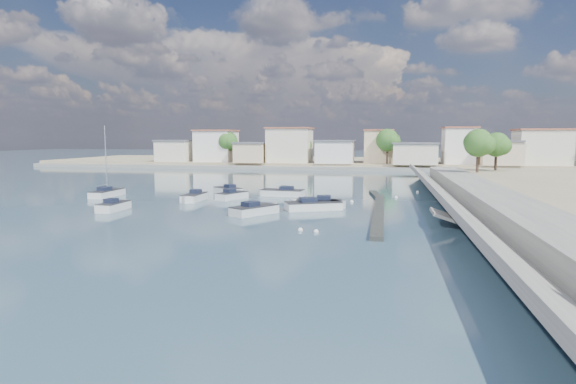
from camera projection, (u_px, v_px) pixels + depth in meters
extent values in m
plane|color=#2F4C5E|center=(337.00, 183.00, 77.41)|extent=(400.00, 400.00, 0.00)
cube|color=slate|center=(498.00, 203.00, 47.39)|extent=(5.00, 90.00, 1.80)
cube|color=slate|center=(452.00, 202.00, 48.25)|extent=(4.17, 90.00, 2.86)
cube|color=slate|center=(464.00, 222.00, 39.56)|extent=(5.31, 3.50, 1.94)
cube|color=black|center=(379.00, 212.00, 46.80)|extent=(1.00, 26.00, 0.35)
cube|color=black|center=(376.00, 195.00, 60.54)|extent=(2.00, 8.05, 0.30)
cube|color=gray|center=(356.00, 163.00, 127.99)|extent=(160.00, 40.00, 1.40)
cube|color=slate|center=(350.00, 169.00, 107.57)|extent=(160.00, 2.50, 0.80)
cube|color=beige|center=(176.00, 151.00, 120.64)|extent=(8.00, 8.00, 5.00)
cube|color=#595960|center=(176.00, 141.00, 120.34)|extent=(8.48, 8.48, 0.35)
cube|color=white|center=(216.00, 146.00, 120.50)|extent=(9.00, 9.00, 7.50)
cube|color=#99513D|center=(216.00, 131.00, 120.05)|extent=(9.54, 9.54, 0.35)
cube|color=beige|center=(252.00, 153.00, 115.79)|extent=(7.00, 8.00, 4.50)
cube|color=#595960|center=(252.00, 143.00, 115.52)|extent=(7.42, 8.48, 0.35)
cube|color=beige|center=(290.00, 146.00, 115.78)|extent=(10.00, 9.00, 8.00)
cube|color=#99513D|center=(290.00, 128.00, 115.31)|extent=(10.60, 9.54, 0.35)
cube|color=white|center=(335.00, 152.00, 112.83)|extent=(8.50, 8.50, 5.00)
cube|color=#595960|center=(335.00, 141.00, 112.53)|extent=(9.01, 9.01, 0.35)
cube|color=beige|center=(379.00, 147.00, 113.65)|extent=(6.50, 7.50, 7.50)
cube|color=#99513D|center=(379.00, 130.00, 113.21)|extent=(6.89, 7.95, 0.35)
cube|color=beige|center=(414.00, 154.00, 108.36)|extent=(9.50, 9.00, 4.50)
cube|color=#595960|center=(415.00, 143.00, 108.09)|extent=(10.07, 9.54, 0.35)
cube|color=white|center=(459.00, 146.00, 109.13)|extent=(7.00, 8.00, 8.00)
cube|color=#99513D|center=(460.00, 128.00, 108.66)|extent=(7.42, 8.48, 0.35)
cube|color=beige|center=(498.00, 153.00, 105.79)|extent=(8.00, 9.00, 5.00)
cube|color=#595960|center=(499.00, 141.00, 105.49)|extent=(8.48, 9.54, 0.35)
cube|color=beige|center=(541.00, 148.00, 104.87)|extent=(10.50, 8.50, 7.50)
cube|color=#99513D|center=(542.00, 130.00, 104.42)|extent=(11.13, 9.01, 0.35)
cylinder|color=#38281E|center=(228.00, 155.00, 117.03)|extent=(0.44, 0.44, 3.38)
sphere|color=#224A18|center=(228.00, 141.00, 116.65)|extent=(4.80, 4.80, 4.80)
sphere|color=#224A18|center=(231.00, 142.00, 115.91)|extent=(3.60, 3.60, 3.60)
sphere|color=#224A18|center=(225.00, 141.00, 117.22)|extent=(3.30, 3.30, 3.30)
cylinder|color=#38281E|center=(303.00, 156.00, 116.46)|extent=(0.44, 0.44, 2.93)
sphere|color=#224A18|center=(303.00, 144.00, 116.13)|extent=(4.16, 4.16, 4.16)
sphere|color=#224A18|center=(306.00, 145.00, 115.49)|extent=(3.12, 3.12, 3.12)
sphere|color=#224A18|center=(300.00, 144.00, 116.62)|extent=(2.86, 2.86, 2.86)
cylinder|color=#38281E|center=(387.00, 156.00, 108.61)|extent=(0.44, 0.44, 3.60)
sphere|color=#224A18|center=(387.00, 140.00, 108.21)|extent=(5.12, 5.12, 5.12)
sphere|color=#224A18|center=(392.00, 141.00, 107.43)|extent=(3.84, 3.84, 3.84)
sphere|color=#224A18|center=(384.00, 139.00, 108.82)|extent=(3.52, 3.52, 3.52)
cylinder|color=#38281E|center=(459.00, 157.00, 108.43)|extent=(0.44, 0.44, 3.15)
sphere|color=#224A18|center=(460.00, 143.00, 108.08)|extent=(4.48, 4.48, 4.48)
sphere|color=#224A18|center=(464.00, 144.00, 107.40)|extent=(3.36, 3.36, 3.36)
sphere|color=#224A18|center=(456.00, 142.00, 108.61)|extent=(3.08, 3.08, 3.08)
cylinder|color=#38281E|center=(537.00, 159.00, 104.36)|extent=(0.44, 0.44, 2.70)
sphere|color=#224A18|center=(538.00, 146.00, 104.06)|extent=(3.84, 3.84, 3.84)
sphere|color=#224A18|center=(542.00, 147.00, 103.47)|extent=(2.88, 2.88, 2.88)
sphere|color=#224A18|center=(534.00, 146.00, 104.51)|extent=(2.64, 2.64, 2.64)
cylinder|color=#38281E|center=(477.00, 163.00, 76.63)|extent=(0.44, 0.44, 3.15)
sphere|color=#224A18|center=(478.00, 143.00, 76.28)|extent=(4.48, 4.48, 4.48)
sphere|color=#224A18|center=(485.00, 144.00, 75.59)|extent=(3.36, 3.36, 3.36)
sphere|color=#224A18|center=(473.00, 142.00, 76.81)|extent=(3.08, 3.08, 3.08)
cylinder|color=#38281E|center=(496.00, 162.00, 81.71)|extent=(0.44, 0.44, 2.93)
sphere|color=#224A18|center=(496.00, 145.00, 81.38)|extent=(4.16, 4.16, 4.16)
sphere|color=#224A18|center=(502.00, 146.00, 80.74)|extent=(3.12, 3.12, 3.12)
sphere|color=#224A18|center=(492.00, 144.00, 81.87)|extent=(2.86, 2.86, 2.86)
cube|color=silver|center=(114.00, 208.00, 48.67)|extent=(1.63, 4.16, 1.00)
cube|color=silver|center=(123.00, 205.00, 50.41)|extent=(1.63, 1.63, 1.00)
cube|color=#262628|center=(113.00, 203.00, 48.62)|extent=(1.66, 4.16, 0.08)
cube|color=#171D30|center=(111.00, 201.00, 48.18)|extent=(1.01, 1.25, 0.48)
cube|color=silver|center=(254.00, 211.00, 46.28)|extent=(4.26, 5.11, 1.00)
cube|color=silver|center=(270.00, 209.00, 47.75)|extent=(1.64, 1.64, 1.00)
cube|color=#262628|center=(254.00, 206.00, 46.23)|extent=(4.30, 5.13, 0.08)
cube|color=#171D30|center=(251.00, 204.00, 45.85)|extent=(1.80, 1.87, 0.48)
cube|color=silver|center=(283.00, 194.00, 60.68)|extent=(5.53, 2.64, 1.00)
cube|color=silver|center=(266.00, 193.00, 61.39)|extent=(2.01, 2.01, 1.00)
cube|color=#262628|center=(283.00, 190.00, 60.62)|extent=(5.53, 2.68, 0.08)
cube|color=#171D30|center=(287.00, 188.00, 60.43)|extent=(1.74, 1.44, 0.48)
cube|color=silver|center=(319.00, 205.00, 50.67)|extent=(4.96, 2.39, 1.00)
cube|color=silver|center=(300.00, 204.00, 50.89)|extent=(1.95, 1.95, 1.00)
cube|color=#262628|center=(319.00, 200.00, 50.62)|extent=(4.96, 2.43, 0.08)
cube|color=#171D30|center=(324.00, 198.00, 50.54)|extent=(1.54, 1.34, 0.48)
cube|color=silver|center=(232.00, 197.00, 57.69)|extent=(3.20, 4.48, 1.00)
cube|color=silver|center=(242.00, 195.00, 59.14)|extent=(1.51, 1.51, 1.00)
cube|color=#262628|center=(232.00, 192.00, 57.63)|extent=(3.23, 4.50, 0.08)
cube|color=#171D30|center=(230.00, 191.00, 57.27)|extent=(1.44, 1.56, 0.48)
cube|color=silver|center=(228.00, 191.00, 63.20)|extent=(4.51, 3.95, 1.00)
cube|color=silver|center=(220.00, 190.00, 64.56)|extent=(1.40, 1.40, 1.00)
cube|color=#262628|center=(228.00, 188.00, 63.14)|extent=(4.53, 3.98, 0.08)
cube|color=#171D30|center=(230.00, 186.00, 62.80)|extent=(1.68, 1.63, 0.48)
cube|color=silver|center=(194.00, 198.00, 56.19)|extent=(1.71, 4.51, 1.00)
cube|color=silver|center=(188.00, 200.00, 54.30)|extent=(1.70, 1.70, 1.00)
cube|color=#262628|center=(194.00, 194.00, 56.14)|extent=(1.74, 4.51, 0.08)
cube|color=#171D30|center=(196.00, 191.00, 56.55)|extent=(1.06, 1.35, 0.48)
cube|color=silver|center=(313.00, 207.00, 49.17)|extent=(6.04, 4.38, 1.00)
cube|color=silver|center=(336.00, 206.00, 49.74)|extent=(2.00, 2.00, 1.00)
cube|color=#262628|center=(313.00, 202.00, 49.12)|extent=(6.06, 4.42, 0.08)
cube|color=#171D30|center=(308.00, 200.00, 48.96)|extent=(2.11, 1.96, 0.48)
cube|color=silver|center=(107.00, 194.00, 60.15)|extent=(1.91, 5.59, 1.00)
cube|color=silver|center=(118.00, 192.00, 62.54)|extent=(1.86, 1.86, 1.00)
cube|color=#262628|center=(107.00, 190.00, 60.09)|extent=(1.95, 5.59, 0.08)
cube|color=#171D30|center=(105.00, 189.00, 59.52)|extent=(1.17, 1.68, 0.48)
cylinder|color=silver|center=(106.00, 158.00, 59.64)|extent=(0.12, 0.12, 8.00)
cylinder|color=silver|center=(101.00, 186.00, 58.84)|extent=(0.10, 2.40, 0.08)
sphere|color=white|center=(316.00, 232.00, 37.42)|extent=(0.40, 0.40, 0.40)
sphere|color=white|center=(352.00, 202.00, 54.85)|extent=(0.40, 0.40, 0.40)
sphere|color=white|center=(300.00, 230.00, 38.09)|extent=(0.40, 0.40, 0.40)
sphere|color=white|center=(396.00, 198.00, 58.70)|extent=(0.40, 0.40, 0.40)
sphere|color=white|center=(278.00, 194.00, 61.96)|extent=(0.40, 0.40, 0.40)
sphere|color=white|center=(418.00, 192.00, 64.55)|extent=(0.40, 0.40, 0.40)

